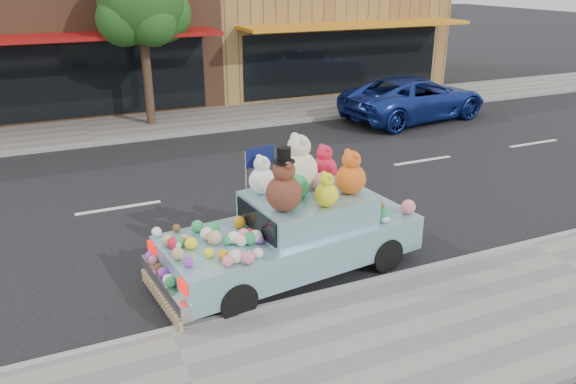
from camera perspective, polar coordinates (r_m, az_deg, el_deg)
ground at (r=12.69m, az=-16.82°, el=-1.57°), size 120.00×120.00×0.00m
far_sidewalk at (r=18.84m, az=-19.65°, el=5.79°), size 60.00×3.00×0.12m
near_kerb at (r=8.28m, az=-11.83°, el=-13.79°), size 60.00×0.12×0.13m
far_kerb at (r=17.39m, az=-19.18°, el=4.61°), size 60.00×0.12×0.13m
storefront_mid at (r=23.72m, az=-22.09°, el=17.36°), size 10.00×9.80×7.30m
street_tree at (r=18.55m, az=-14.63°, el=17.56°), size 3.00×2.70×5.22m
car_blue at (r=19.87m, az=12.73°, el=9.30°), size 5.57×3.18×1.47m
art_car at (r=9.34m, az=0.58°, el=-3.58°), size 4.66×2.26×2.36m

